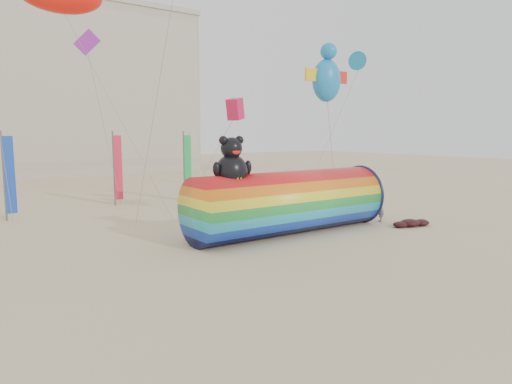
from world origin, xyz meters
TOP-DOWN VIEW (x-y plane):
  - ground at (0.00, 0.00)m, footprint 160.00×160.00m
  - windsock_assembly at (3.14, 2.33)m, footprint 10.89×3.32m
  - kite_handler at (9.33, 1.54)m, footprint 0.68×0.65m
  - fabric_bundle at (9.76, -0.26)m, footprint 2.62×1.35m
  - festival_banners at (-1.54, 15.34)m, footprint 12.57×1.93m
  - flying_kites at (-1.88, 6.68)m, footprint 32.34×11.05m

SIDE VIEW (x-z plane):
  - ground at x=0.00m, z-range 0.00..0.00m
  - fabric_bundle at x=9.76m, z-range -0.03..0.37m
  - kite_handler at x=9.33m, z-range 0.00..1.57m
  - windsock_assembly at x=3.14m, z-range -0.84..4.18m
  - festival_banners at x=-1.54m, z-range 0.04..5.24m
  - flying_kites at x=-1.88m, z-range 6.66..14.96m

